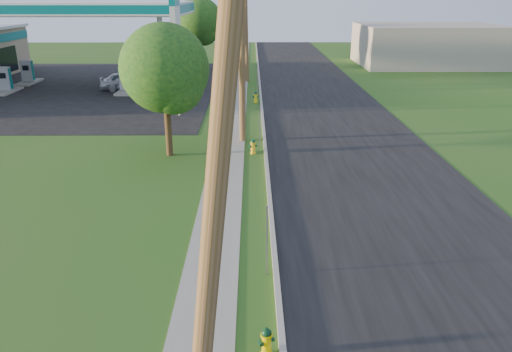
{
  "coord_description": "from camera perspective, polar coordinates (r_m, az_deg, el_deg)",
  "views": [
    {
      "loc": [
        -0.12,
        -7.34,
        7.06
      ],
      "look_at": [
        0.0,
        8.0,
        1.4
      ],
      "focal_mm": 35.0,
      "sensor_mm": 36.0,
      "label": 1
    }
  ],
  "objects": [
    {
      "name": "road",
      "position": [
        19.28,
        13.45,
        -1.78
      ],
      "size": [
        8.0,
        120.0,
        0.02
      ],
      "primitive_type": "cube",
      "color": "black",
      "rests_on": "ground"
    },
    {
      "name": "fuel_pump_se",
      "position": [
        42.86,
        -13.36,
        11.22
      ],
      "size": [
        1.2,
        3.2,
        1.9
      ],
      "color": "#9C998F",
      "rests_on": "ground"
    },
    {
      "name": "sign_post_far",
      "position": [
        36.06,
        0.14,
        10.58
      ],
      "size": [
        0.05,
        0.04,
        2.0
      ],
      "primitive_type": "cube",
      "color": "gray",
      "rests_on": "ground"
    },
    {
      "name": "sign_post_mid",
      "position": [
        24.12,
        0.44,
        5.7
      ],
      "size": [
        0.05,
        0.04,
        2.0
      ],
      "primitive_type": "cube",
      "color": "gray",
      "rests_on": "ground"
    },
    {
      "name": "price_pylon",
      "position": [
        30.2,
        -9.2,
        16.92
      ],
      "size": [
        0.34,
        2.04,
        6.85
      ],
      "color": "gray",
      "rests_on": "ground"
    },
    {
      "name": "tree_lot",
      "position": [
        49.4,
        -6.4,
        16.96
      ],
      "size": [
        4.43,
        4.43,
        6.72
      ],
      "color": "#3C2817",
      "rests_on": "ground"
    },
    {
      "name": "forecourt",
      "position": [
        43.0,
        -22.43,
        9.32
      ],
      "size": [
        26.0,
        28.0,
        0.02
      ],
      "primitive_type": "cube",
      "color": "black",
      "rests_on": "ground"
    },
    {
      "name": "sidewalk",
      "position": [
        18.75,
        -3.87,
        -1.87
      ],
      "size": [
        1.5,
        120.0,
        0.03
      ],
      "primitive_type": "cube",
      "color": "gray",
      "rests_on": "ground"
    },
    {
      "name": "fuel_pump_sw",
      "position": [
        45.68,
        -24.62,
        10.49
      ],
      "size": [
        1.2,
        3.2,
        1.9
      ],
      "color": "#9C998F",
      "rests_on": "ground"
    },
    {
      "name": "hydrant_far",
      "position": [
        34.21,
        -0.05,
        9.01
      ],
      "size": [
        0.41,
        0.37,
        0.79
      ],
      "color": "yellow",
      "rests_on": "ground"
    },
    {
      "name": "fuel_pump_nw",
      "position": [
        42.1,
        -26.73,
        9.47
      ],
      "size": [
        1.2,
        3.2,
        1.9
      ],
      "color": "#9C998F",
      "rests_on": "ground"
    },
    {
      "name": "utility_pole_mid",
      "position": [
        24.44,
        -1.64,
        15.3
      ],
      "size": [
        1.4,
        0.32,
        9.8
      ],
      "color": "brown",
      "rests_on": "ground"
    },
    {
      "name": "curb",
      "position": [
        18.7,
        1.48,
        -1.68
      ],
      "size": [
        0.15,
        120.0,
        0.15
      ],
      "primitive_type": "cube",
      "color": "#9C998F",
      "rests_on": "ground"
    },
    {
      "name": "hydrant_mid",
      "position": [
        23.14,
        -0.34,
        3.41
      ],
      "size": [
        0.37,
        0.33,
        0.72
      ],
      "color": "yellow",
      "rests_on": "ground"
    },
    {
      "name": "fuel_pump_ne",
      "position": [
        39.02,
        -14.6,
        10.27
      ],
      "size": [
        1.2,
        3.2,
        1.9
      ],
      "color": "#9C998F",
      "rests_on": "ground"
    },
    {
      "name": "utility_pole_near",
      "position": [
        6.75,
        -4.48,
        0.64
      ],
      "size": [
        1.4,
        0.32,
        9.48
      ],
      "color": "brown",
      "rests_on": "ground"
    },
    {
      "name": "gas_canopy",
      "position": [
        41.73,
        -20.88,
        17.41
      ],
      "size": [
        18.18,
        9.18,
        6.4
      ],
      "color": "silver",
      "rests_on": "ground"
    },
    {
      "name": "distant_building",
      "position": [
        55.62,
        19.14,
        13.97
      ],
      "size": [
        14.0,
        10.0,
        4.0
      ],
      "primitive_type": "cube",
      "color": "#A0988C",
      "rests_on": "ground"
    },
    {
      "name": "hydrant_near",
      "position": [
        10.76,
        1.21,
        -18.43
      ],
      "size": [
        0.35,
        0.31,
        0.68
      ],
      "color": "#E8CA00",
      "rests_on": "ground"
    },
    {
      "name": "sign_post_near",
      "position": [
        13.04,
        1.24,
        -7.45
      ],
      "size": [
        0.05,
        0.04,
        2.0
      ],
      "primitive_type": "cube",
      "color": "gray",
      "rests_on": "ground"
    },
    {
      "name": "tree_verge",
      "position": [
        22.43,
        -10.17,
        11.6
      ],
      "size": [
        3.9,
        3.9,
        5.91
      ],
      "color": "#3C2817",
      "rests_on": "ground"
    },
    {
      "name": "car_silver",
      "position": [
        40.07,
        -14.56,
        10.47
      ],
      "size": [
        4.3,
        2.56,
        1.37
      ],
      "primitive_type": "imported",
      "rotation": [
        0.0,
        0.0,
        1.82
      ],
      "color": "#B9BCC1",
      "rests_on": "ground"
    },
    {
      "name": "utility_pole_far",
      "position": [
        42.4,
        -1.16,
        17.2
      ],
      "size": [
        1.4,
        0.32,
        9.5
      ],
      "color": "brown",
      "rests_on": "ground"
    }
  ]
}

